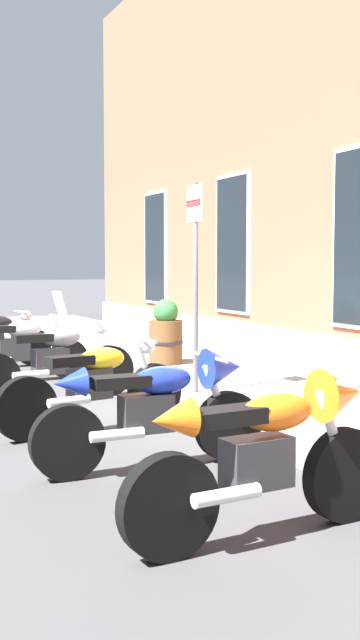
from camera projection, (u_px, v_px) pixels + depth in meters
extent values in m
plane|color=#38383A|center=(161.00, 407.00, 9.01)|extent=(140.00, 140.00, 0.00)
cube|color=slate|center=(267.00, 392.00, 9.62)|extent=(27.98, 2.98, 0.15)
cube|color=gray|center=(357.00, 365.00, 10.19)|extent=(21.98, 0.10, 0.70)
cube|color=silver|center=(156.00, 248.00, 16.72)|extent=(1.22, 0.06, 2.52)
cube|color=black|center=(155.00, 248.00, 16.71)|extent=(1.10, 0.03, 2.40)
cube|color=silver|center=(233.00, 244.00, 13.40)|extent=(1.22, 0.06, 2.52)
cube|color=black|center=(231.00, 244.00, 13.38)|extent=(1.10, 0.03, 2.40)
cube|color=black|center=(359.00, 237.00, 10.06)|extent=(1.10, 0.03, 2.40)
cylinder|color=black|center=(33.00, 347.00, 12.66)|extent=(0.25, 0.65, 0.63)
cylinder|color=silver|center=(27.00, 333.00, 12.58)|extent=(0.13, 0.31, 0.62)
cylinder|color=silver|center=(22.00, 312.00, 12.51)|extent=(0.61, 0.16, 0.04)
sphere|color=silver|center=(27.00, 316.00, 12.56)|extent=(0.18, 0.18, 0.18)
cylinder|color=black|center=(68.00, 359.00, 11.19)|extent=(0.14, 0.60, 0.60)
cylinder|color=silver|center=(62.00, 342.00, 11.13)|extent=(0.08, 0.32, 0.66)
cube|color=#28282B|center=(14.00, 350.00, 10.81)|extent=(0.24, 0.45, 0.32)
ellipsoid|color=#B7BABF|center=(24.00, 329.00, 10.86)|extent=(0.28, 0.53, 0.24)
cylinder|color=silver|center=(56.00, 316.00, 11.06)|extent=(0.62, 0.06, 0.04)
cube|color=#B2BCC6|center=(60.00, 304.00, 11.07)|extent=(0.36, 0.15, 0.40)
cylinder|color=black|center=(109.00, 371.00, 9.74)|extent=(0.20, 0.68, 0.67)
cylinder|color=silver|center=(102.00, 351.00, 9.67)|extent=(0.11, 0.32, 0.65)
cube|color=#28282B|center=(50.00, 361.00, 9.30)|extent=(0.27, 0.46, 0.32)
ellipsoid|color=slate|center=(61.00, 337.00, 9.36)|extent=(0.32, 0.55, 0.24)
cube|color=black|center=(32.00, 338.00, 9.16)|extent=(0.28, 0.50, 0.10)
cylinder|color=silver|center=(96.00, 322.00, 9.60)|extent=(0.62, 0.11, 0.04)
cylinder|color=silver|center=(31.00, 375.00, 9.05)|extent=(0.14, 0.46, 0.09)
sphere|color=silver|center=(102.00, 327.00, 9.65)|extent=(0.18, 0.18, 0.18)
cylinder|color=black|center=(155.00, 393.00, 8.12)|extent=(0.25, 0.66, 0.65)
cylinder|color=black|center=(26.00, 409.00, 7.23)|extent=(0.25, 0.66, 0.65)
cylinder|color=silver|center=(147.00, 372.00, 8.05)|extent=(0.13, 0.31, 0.61)
cube|color=#28282B|center=(90.00, 384.00, 7.63)|extent=(0.31, 0.48, 0.32)
ellipsoid|color=gold|center=(102.00, 359.00, 7.70)|extent=(0.36, 0.56, 0.24)
cube|color=black|center=(69.00, 361.00, 7.48)|extent=(0.31, 0.51, 0.10)
cylinder|color=silver|center=(141.00, 340.00, 7.97)|extent=(0.61, 0.16, 0.04)
cylinder|color=silver|center=(69.00, 401.00, 7.37)|extent=(0.18, 0.46, 0.09)
sphere|color=silver|center=(147.00, 346.00, 8.02)|extent=(0.18, 0.18, 0.18)
cylinder|color=black|center=(228.00, 426.00, 6.54)|extent=(0.12, 0.62, 0.62)
cylinder|color=black|center=(67.00, 442.00, 5.94)|extent=(0.12, 0.62, 0.62)
cylinder|color=silver|center=(218.00, 399.00, 6.48)|extent=(0.07, 0.31, 0.63)
cube|color=#28282B|center=(146.00, 413.00, 6.20)|extent=(0.22, 0.44, 0.32)
ellipsoid|color=#192D9E|center=(162.00, 380.00, 6.24)|extent=(0.26, 0.52, 0.24)
cube|color=black|center=(120.00, 382.00, 6.09)|extent=(0.22, 0.48, 0.10)
cylinder|color=silver|center=(210.00, 357.00, 6.42)|extent=(0.62, 0.04, 0.04)
cylinder|color=silver|center=(117.00, 435.00, 5.98)|extent=(0.09, 0.45, 0.09)
cone|color=#192D9E|center=(223.00, 368.00, 6.48)|extent=(0.36, 0.34, 0.36)
cone|color=#192D9E|center=(69.00, 383.00, 5.91)|extent=(0.24, 0.26, 0.24)
cylinder|color=black|center=(345.00, 475.00, 4.99)|extent=(0.17, 0.65, 0.64)
cylinder|color=black|center=(169.00, 507.00, 4.33)|extent=(0.17, 0.65, 0.64)
cylinder|color=silver|center=(334.00, 437.00, 4.92)|extent=(0.10, 0.33, 0.66)
cube|color=#28282B|center=(257.00, 463.00, 4.62)|extent=(0.26, 0.46, 0.32)
ellipsoid|color=orange|center=(277.00, 412.00, 4.67)|extent=(0.30, 0.54, 0.24)
cube|color=black|center=(226.00, 416.00, 4.49)|extent=(0.26, 0.50, 0.10)
cylinder|color=silver|center=(326.00, 381.00, 4.85)|extent=(0.62, 0.09, 0.04)
cylinder|color=silver|center=(227.00, 495.00, 4.38)|extent=(0.13, 0.46, 0.09)
cone|color=orange|center=(341.00, 394.00, 4.92)|extent=(0.39, 0.37, 0.36)
cone|color=orange|center=(172.00, 420.00, 4.30)|extent=(0.26, 0.28, 0.24)
cylinder|color=#4C4C51|center=(196.00, 289.00, 9.06)|extent=(0.06, 0.06, 2.58)
cube|color=white|center=(194.00, 203.00, 8.98)|extent=(0.36, 0.03, 0.44)
cube|color=red|center=(193.00, 203.00, 8.97)|extent=(0.36, 0.01, 0.08)
cylinder|color=brown|center=(166.00, 342.00, 11.76)|extent=(0.53, 0.53, 0.69)
cylinder|color=black|center=(166.00, 342.00, 11.76)|extent=(0.56, 0.56, 0.04)
sphere|color=#28602D|center=(166.00, 312.00, 11.73)|extent=(0.40, 0.40, 0.40)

